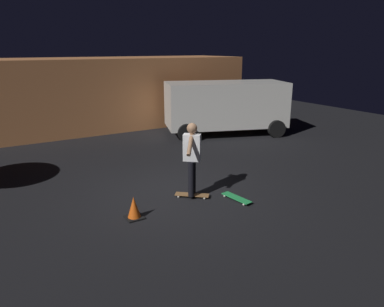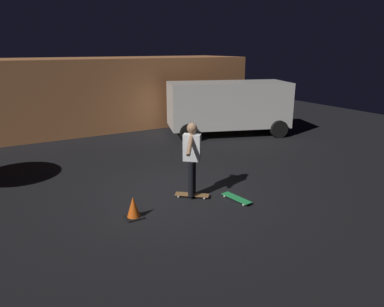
% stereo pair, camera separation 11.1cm
% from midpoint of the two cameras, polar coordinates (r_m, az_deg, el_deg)
% --- Properties ---
extents(ground_plane, '(28.00, 28.00, 0.00)m').
position_cam_midpoint_polar(ground_plane, '(8.54, -2.23, -6.30)').
color(ground_plane, black).
extents(low_building, '(12.37, 3.49, 2.90)m').
position_cam_midpoint_polar(low_building, '(16.10, -13.43, 9.44)').
color(low_building, '#C67A47').
rests_on(low_building, ground_plane).
extents(parked_van, '(4.97, 3.45, 2.03)m').
position_cam_midpoint_polar(parked_van, '(14.22, 6.02, 7.73)').
color(parked_van, silver).
rests_on(parked_van, ground_plane).
extents(skateboard_ridden, '(0.73, 0.65, 0.07)m').
position_cam_midpoint_polar(skateboard_ridden, '(8.29, 0.39, -6.61)').
color(skateboard_ridden, olive).
rests_on(skateboard_ridden, ground_plane).
extents(skateboard_spare, '(0.31, 0.80, 0.07)m').
position_cam_midpoint_polar(skateboard_spare, '(8.19, 7.48, -7.08)').
color(skateboard_spare, green).
rests_on(skateboard_spare, ground_plane).
extents(skater, '(0.70, 0.81, 1.67)m').
position_cam_midpoint_polar(skater, '(7.96, 0.40, -0.09)').
color(skater, black).
rests_on(skater, skateboard_ridden).
extents(traffic_cone, '(0.34, 0.34, 0.46)m').
position_cam_midpoint_polar(traffic_cone, '(7.37, -8.89, -8.59)').
color(traffic_cone, black).
rests_on(traffic_cone, ground_plane).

